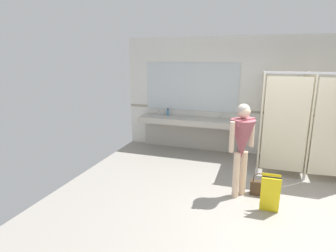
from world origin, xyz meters
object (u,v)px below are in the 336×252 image
Objects in this scene: handbag at (259,187)px; wet_floor_sign at (270,193)px; soap_dispenser at (168,112)px; person_standing at (242,139)px.

handbag is 0.68× the size of wet_floor_sign.
soap_dispenser reaches higher than handbag.
person_standing reaches higher than soap_dispenser.
person_standing is 0.94m from wet_floor_sign.
person_standing reaches higher than wet_floor_sign.
person_standing is 0.95m from handbag.
handbag is at bearing 106.46° from wet_floor_sign.
handbag is 3.23m from soap_dispenser.
person_standing is 4.03× the size of handbag.
soap_dispenser is at bearing 132.72° from person_standing.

